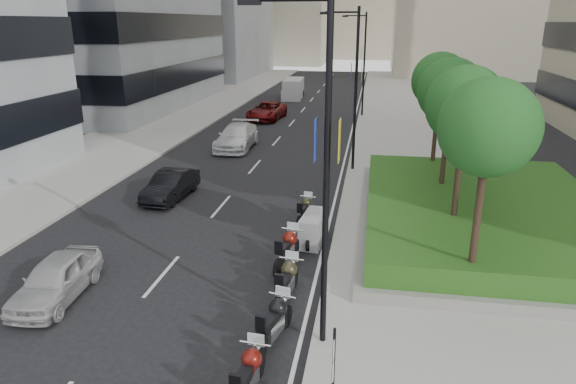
% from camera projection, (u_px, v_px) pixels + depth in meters
% --- Properties ---
extents(ground, '(160.00, 160.00, 0.00)m').
position_uv_depth(ground, '(156.00, 351.00, 13.51)').
color(ground, black).
rests_on(ground, ground).
extents(sidewalk_right, '(10.00, 100.00, 0.15)m').
position_uv_depth(sidewalk_right, '(420.00, 131.00, 40.14)').
color(sidewalk_right, '#9E9B93').
rests_on(sidewalk_right, ground).
extents(sidewalk_left, '(8.00, 100.00, 0.15)m').
position_uv_depth(sidewalk_left, '(166.00, 123.00, 43.43)').
color(sidewalk_left, '#9E9B93').
rests_on(sidewalk_left, ground).
extents(lane_edge, '(0.12, 100.00, 0.01)m').
position_uv_depth(lane_edge, '(352.00, 130.00, 40.99)').
color(lane_edge, silver).
rests_on(lane_edge, ground).
extents(lane_centre, '(0.12, 100.00, 0.01)m').
position_uv_depth(lane_centre, '(288.00, 128.00, 41.81)').
color(lane_centre, silver).
rests_on(lane_centre, ground).
extents(planter, '(10.00, 14.00, 0.40)m').
position_uv_depth(planter, '(482.00, 222.00, 21.19)').
color(planter, gray).
rests_on(planter, sidewalk_right).
extents(hedge, '(9.40, 13.40, 0.80)m').
position_uv_depth(hedge, '(484.00, 209.00, 21.00)').
color(hedge, '#1B4212').
rests_on(hedge, planter).
extents(tree_0, '(2.80, 2.80, 6.30)m').
position_uv_depth(tree_0, '(489.00, 128.00, 14.20)').
color(tree_0, '#332319').
rests_on(tree_0, planter).
extents(tree_1, '(2.80, 2.80, 6.30)m').
position_uv_depth(tree_1, '(466.00, 106.00, 17.95)').
color(tree_1, '#332319').
rests_on(tree_1, planter).
extents(tree_2, '(2.80, 2.80, 6.30)m').
position_uv_depth(tree_2, '(450.00, 91.00, 21.69)').
color(tree_2, '#332319').
rests_on(tree_2, planter).
extents(tree_3, '(2.80, 2.80, 6.30)m').
position_uv_depth(tree_3, '(440.00, 81.00, 25.43)').
color(tree_3, '#332319').
rests_on(tree_3, planter).
extents(lamp_post_0, '(2.34, 0.45, 9.00)m').
position_uv_depth(lamp_post_0, '(320.00, 162.00, 12.19)').
color(lamp_post_0, black).
rests_on(lamp_post_0, ground).
extents(lamp_post_1, '(2.34, 0.45, 9.00)m').
position_uv_depth(lamp_post_1, '(353.00, 82.00, 28.10)').
color(lamp_post_1, black).
rests_on(lamp_post_1, ground).
extents(lamp_post_2, '(2.34, 0.45, 9.00)m').
position_uv_depth(lamp_post_2, '(363.00, 59.00, 44.94)').
color(lamp_post_2, black).
rests_on(lamp_post_2, ground).
extents(parking_sign, '(0.06, 0.32, 2.50)m').
position_uv_depth(parking_sign, '(333.00, 373.00, 10.43)').
color(parking_sign, black).
rests_on(parking_sign, ground).
extents(motorcycle_1, '(0.76, 2.28, 1.13)m').
position_uv_depth(motorcycle_1, '(248.00, 376.00, 11.63)').
color(motorcycle_1, black).
rests_on(motorcycle_1, ground).
extents(motorcycle_2, '(0.85, 2.31, 1.17)m').
position_uv_depth(motorcycle_2, '(274.00, 322.00, 13.68)').
color(motorcycle_2, black).
rests_on(motorcycle_2, ground).
extents(motorcycle_3, '(0.79, 2.36, 1.17)m').
position_uv_depth(motorcycle_3, '(287.00, 281.00, 15.80)').
color(motorcycle_3, black).
rests_on(motorcycle_3, ground).
extents(motorcycle_4, '(0.80, 2.41, 1.21)m').
position_uv_depth(motorcycle_4, '(287.00, 249.00, 17.99)').
color(motorcycle_4, black).
rests_on(motorcycle_4, ground).
extents(motorcycle_5, '(0.99, 2.07, 1.19)m').
position_uv_depth(motorcycle_5, '(314.00, 229.00, 19.89)').
color(motorcycle_5, black).
rests_on(motorcycle_5, ground).
extents(motorcycle_6, '(0.70, 2.09, 1.04)m').
position_uv_depth(motorcycle_6, '(305.00, 210.00, 21.95)').
color(motorcycle_6, black).
rests_on(motorcycle_6, ground).
extents(car_a, '(1.83, 3.99, 1.33)m').
position_uv_depth(car_a, '(56.00, 279.00, 15.88)').
color(car_a, '#BABABC').
rests_on(car_a, ground).
extents(car_b, '(1.67, 4.17, 1.35)m').
position_uv_depth(car_b, '(171.00, 185.00, 24.90)').
color(car_b, black).
rests_on(car_b, ground).
extents(car_c, '(2.30, 5.54, 1.60)m').
position_uv_depth(car_c, '(237.00, 137.00, 34.79)').
color(car_c, white).
rests_on(car_c, ground).
extents(car_d, '(2.97, 5.68, 1.53)m').
position_uv_depth(car_d, '(267.00, 111.00, 45.08)').
color(car_d, '#670C0C').
rests_on(car_d, ground).
extents(delivery_van, '(2.21, 5.24, 2.16)m').
position_uv_depth(delivery_van, '(293.00, 90.00, 57.08)').
color(delivery_van, silver).
rests_on(delivery_van, ground).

